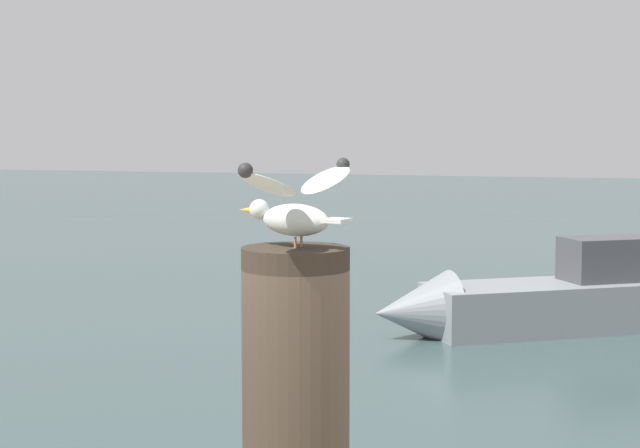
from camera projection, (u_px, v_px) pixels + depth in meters
name	position (u px, v px, depth m)	size (l,w,h in m)	color
mooring_post	(296.00, 406.00, 3.13)	(0.34, 0.34, 1.00)	#382D23
seagull	(294.00, 205.00, 3.07)	(0.39, 0.61, 0.27)	tan
boat_grey	(537.00, 302.00, 14.55)	(4.99, 3.87, 1.52)	gray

